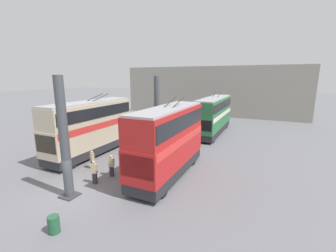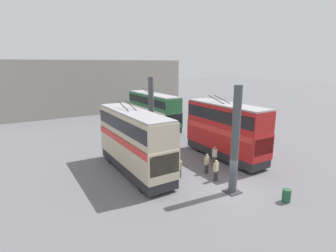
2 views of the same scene
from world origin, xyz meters
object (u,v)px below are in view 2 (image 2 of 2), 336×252
person_aisle_midway (216,170)px  person_by_left_row (215,156)px  person_aisle_foreground (207,163)px  bus_left_near (226,128)px  bus_left_far (153,108)px  bus_right_far (134,138)px  oil_drum (286,196)px  person_by_right_row (179,168)px

person_aisle_midway → person_by_left_row: person_by_left_row is taller
person_aisle_midway → person_aisle_foreground: bearing=151.2°
bus_left_near → person_aisle_midway: (-3.52, 4.24, -2.12)m
bus_left_far → bus_right_far: size_ratio=1.13×
bus_left_far → oil_drum: 23.40m
person_aisle_midway → person_by_left_row: bearing=124.0°
bus_left_far → bus_left_near: bearing=180.0°
person_by_left_row → person_aisle_foreground: person_by_left_row is taller
person_aisle_midway → oil_drum: bearing=4.1°
bus_left_near → person_by_left_row: bearing=115.6°
bus_left_far → bus_right_far: 16.09m
bus_right_far → person_aisle_midway: bearing=-135.9°
oil_drum → person_by_left_row: bearing=-1.1°
bus_left_far → oil_drum: size_ratio=12.75×
bus_left_near → bus_left_far: bearing=0.0°
person_by_left_row → person_aisle_foreground: bearing=-8.8°
person_by_right_row → person_aisle_foreground: person_aisle_foreground is taller
person_by_left_row → person_aisle_foreground: 1.93m
person_by_left_row → person_aisle_foreground: size_ratio=1.06×
person_aisle_midway → person_by_right_row: size_ratio=1.10×
bus_left_far → person_by_left_row: bus_left_far is taller
bus_right_far → person_aisle_midway: (-4.88, -4.73, -2.08)m
bus_right_far → oil_drum: 12.10m
person_by_left_row → oil_drum: bearing=51.0°
person_by_right_row → person_by_left_row: size_ratio=0.87×
bus_left_near → person_aisle_midway: size_ratio=5.22×
person_by_right_row → bus_right_far: bearing=68.6°
bus_left_far → person_by_left_row: bearing=172.0°
person_aisle_midway → person_by_right_row: bearing=-151.0°
bus_left_far → person_aisle_midway: bearing=166.9°
person_by_right_row → oil_drum: person_by_right_row is taller
bus_right_far → person_aisle_foreground: 6.43m
bus_left_far → person_by_right_row: bearing=158.6°
bus_left_near → person_by_left_row: size_ratio=5.00×
bus_left_near → person_aisle_foreground: size_ratio=5.28×
person_aisle_midway → person_by_left_row: size_ratio=0.96×
bus_left_far → person_by_left_row: 16.05m
bus_right_far → person_aisle_foreground: size_ratio=5.83×
person_aisle_foreground → person_by_left_row: bearing=97.5°
person_by_left_row → oil_drum: person_by_left_row is taller
bus_right_far → person_aisle_midway: size_ratio=5.76×
bus_left_far → bus_right_far: bearing=146.1°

